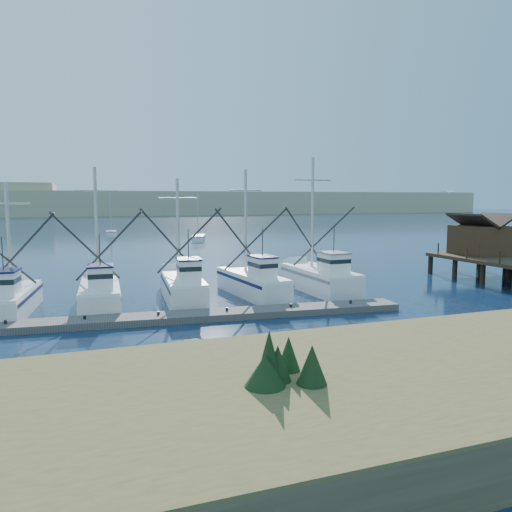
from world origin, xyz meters
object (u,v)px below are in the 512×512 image
Objects in this scene: sailboat_near at (198,238)px; sailboat_far at (111,233)px; floating_dock at (159,318)px; timber_pier at (512,252)px.

sailboat_far is (-12.70, 16.61, 0.00)m from sailboat_near.
timber_pier is at bearing 11.39° from floating_dock.
floating_dock is at bearing -87.87° from sailboat_near.
timber_pier reaches higher than floating_dock.
sailboat_far reaches higher than timber_pier.
sailboat_near is (14.81, 51.96, 0.30)m from floating_dock.
floating_dock is 30.21m from timber_pier.
timber_pier is 70.96m from sailboat_far.
floating_dock is 1.49× the size of timber_pier.
floating_dock is 54.03m from sailboat_near.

